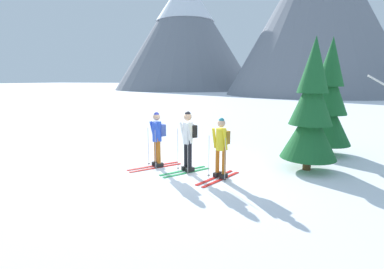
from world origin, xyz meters
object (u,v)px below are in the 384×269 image
object	(u,v)px
skier_in_white	(188,138)
pine_tree_near	(311,111)
skier_in_blue	(157,136)
pine_tree_mid	(328,102)
skier_in_yellow	(221,145)

from	to	relation	value
skier_in_white	pine_tree_near	size ratio (longest dim) A/B	0.46
skier_in_blue	pine_tree_mid	bearing A→B (deg)	34.84
skier_in_blue	pine_tree_near	world-z (taller)	pine_tree_near
skier_in_blue	skier_in_white	world-z (taller)	skier_in_white
skier_in_blue	skier_in_yellow	distance (m)	2.13
skier_in_white	pine_tree_near	bearing A→B (deg)	22.56
pine_tree_mid	skier_in_blue	bearing A→B (deg)	-145.16
pine_tree_near	pine_tree_mid	xyz separation A→B (m)	(0.63, 2.22, 0.11)
skier_in_blue	pine_tree_near	bearing A→B (deg)	16.06
skier_in_blue	skier_in_yellow	bearing A→B (deg)	-9.21
skier_in_yellow	pine_tree_mid	size ratio (longest dim) A/B	0.41
skier_in_yellow	pine_tree_near	distance (m)	2.89
skier_in_yellow	pine_tree_near	world-z (taller)	pine_tree_near
pine_tree_near	skier_in_white	bearing A→B (deg)	-157.44
skier_in_blue	skier_in_yellow	xyz separation A→B (m)	(2.11, -0.34, -0.02)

